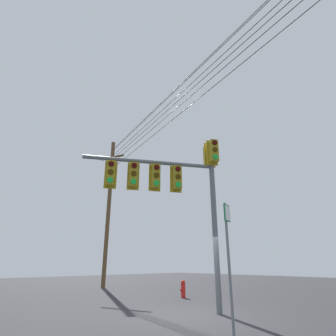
{
  "coord_description": "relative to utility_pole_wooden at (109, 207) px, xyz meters",
  "views": [
    {
      "loc": [
        -6.62,
        7.43,
        1.6
      ],
      "look_at": [
        0.43,
        0.76,
        5.0
      ],
      "focal_mm": 29.1,
      "sensor_mm": 36.0,
      "label": 1
    }
  ],
  "objects": [
    {
      "name": "ground_plane",
      "position": [
        -11.31,
        3.34,
        -5.62
      ],
      "size": [
        60.0,
        60.0,
        0.0
      ],
      "primitive_type": "plane",
      "color": "#2D2D30"
    },
    {
      "name": "fire_hydrant",
      "position": [
        -7.8,
        0.15,
        -5.22
      ],
      "size": [
        0.22,
        0.3,
        0.81
      ],
      "color": "red",
      "rests_on": "ground"
    },
    {
      "name": "signal_mast_assembly",
      "position": [
        -11.06,
        3.77,
        -1.11
      ],
      "size": [
        2.98,
        4.61,
        6.26
      ],
      "color": "slate",
      "rests_on": "ground"
    },
    {
      "name": "utility_pole_wooden",
      "position": [
        0.0,
        0.0,
        0.0
      ],
      "size": [
        2.14,
        0.83,
        10.98
      ],
      "color": "brown",
      "rests_on": "ground"
    },
    {
      "name": "overhead_wire_span",
      "position": [
        -12.95,
        2.84,
        4.02
      ],
      "size": [
        25.9,
        5.69,
        1.78
      ],
      "color": "black"
    },
    {
      "name": "route_sign_primary",
      "position": [
        -13.78,
        4.74,
        -3.7
      ],
      "size": [
        0.13,
        0.36,
        3.12
      ],
      "color": "slate",
      "rests_on": "ground"
    }
  ]
}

